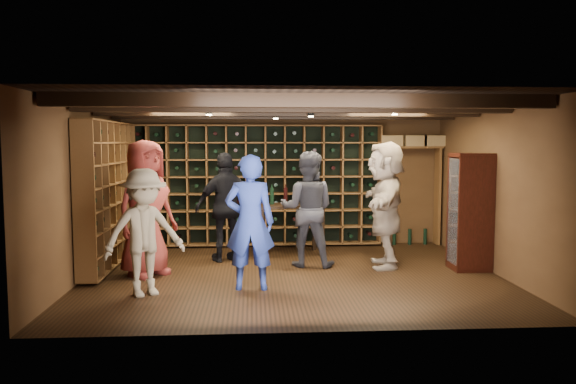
{
  "coord_description": "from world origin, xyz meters",
  "views": [
    {
      "loc": [
        -0.59,
        -8.07,
        1.94
      ],
      "look_at": [
        -0.06,
        0.2,
        1.21
      ],
      "focal_mm": 35.0,
      "sensor_mm": 36.0,
      "label": 1
    }
  ],
  "objects": [
    {
      "name": "man_grey_suit",
      "position": [
        0.27,
        0.61,
        0.9
      ],
      "size": [
        1.0,
        0.86,
        1.8
      ],
      "primitive_type": "imported",
      "rotation": [
        0.0,
        0.0,
        2.92
      ],
      "color": "black",
      "rests_on": "ground"
    },
    {
      "name": "guest_woman_black",
      "position": [
        -1.01,
        1.05,
        0.89
      ],
      "size": [
        1.13,
        0.78,
        1.78
      ],
      "primitive_type": "imported",
      "rotation": [
        0.0,
        0.0,
        3.51
      ],
      "color": "black",
      "rests_on": "ground"
    },
    {
      "name": "wine_rack_back",
      "position": [
        -0.52,
        2.33,
        1.15
      ],
      "size": [
        4.65,
        0.3,
        2.2
      ],
      "color": "brown",
      "rests_on": "ground"
    },
    {
      "name": "guest_red_floral",
      "position": [
        -2.14,
        0.13,
        0.99
      ],
      "size": [
        1.11,
        1.14,
        1.98
      ],
      "primitive_type": "imported",
      "rotation": [
        0.0,
        0.0,
        0.87
      ],
      "color": "maroon",
      "rests_on": "ground"
    },
    {
      "name": "tasting_table",
      "position": [
        0.04,
        1.54,
        0.77
      ],
      "size": [
        1.25,
        0.79,
        1.16
      ],
      "rotation": [
        0.0,
        0.0,
        0.19
      ],
      "color": "black",
      "rests_on": "ground"
    },
    {
      "name": "crate_shelf",
      "position": [
        2.41,
        2.32,
        1.57
      ],
      "size": [
        1.2,
        0.32,
        2.07
      ],
      "color": "brown",
      "rests_on": "ground"
    },
    {
      "name": "room_shell",
      "position": [
        0.0,
        0.05,
        2.42
      ],
      "size": [
        6.0,
        6.0,
        6.0
      ],
      "color": "#50331B",
      "rests_on": "ground"
    },
    {
      "name": "display_cabinet",
      "position": [
        2.71,
        0.2,
        0.86
      ],
      "size": [
        0.55,
        0.5,
        1.75
      ],
      "color": "black",
      "rests_on": "ground"
    },
    {
      "name": "ground",
      "position": [
        0.0,
        0.0,
        0.0
      ],
      "size": [
        6.0,
        6.0,
        0.0
      ],
      "primitive_type": "plane",
      "color": "black",
      "rests_on": "ground"
    },
    {
      "name": "guest_beige",
      "position": [
        1.48,
        0.49,
        0.98
      ],
      "size": [
        0.88,
        1.89,
        1.96
      ],
      "primitive_type": "imported",
      "rotation": [
        0.0,
        0.0,
        4.54
      ],
      "color": "gray",
      "rests_on": "ground"
    },
    {
      "name": "man_blue_shirt",
      "position": [
        -0.62,
        -0.76,
        0.89
      ],
      "size": [
        0.66,
        0.44,
        1.79
      ],
      "primitive_type": "imported",
      "rotation": [
        0.0,
        0.0,
        3.12
      ],
      "color": "navy",
      "rests_on": "ground"
    },
    {
      "name": "guest_khaki",
      "position": [
        -1.96,
        -0.97,
        0.81
      ],
      "size": [
        1.2,
        1.03,
        1.61
      ],
      "primitive_type": "imported",
      "rotation": [
        0.0,
        0.0,
        0.51
      ],
      "color": "#7B6D55",
      "rests_on": "ground"
    },
    {
      "name": "wine_rack_left",
      "position": [
        -2.83,
        0.82,
        1.15
      ],
      "size": [
        0.3,
        2.65,
        2.2
      ],
      "color": "brown",
      "rests_on": "ground"
    }
  ]
}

